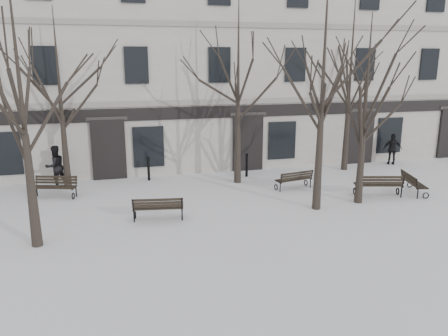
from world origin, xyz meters
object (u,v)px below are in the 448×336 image
object	(u,v)px
bench_1	(158,207)
bench_3	(55,186)
tree_1	(19,75)
tree_3	(367,88)
bench_2	(379,184)
tree_2	(324,61)
bench_4	(294,179)
bench_5	(413,182)

from	to	relation	value
bench_1	bench_3	world-z (taller)	bench_1
tree_1	bench_1	size ratio (longest dim) A/B	4.47
tree_3	bench_2	xyz separation A→B (m)	(1.23, 0.47, -4.07)
tree_1	tree_2	bearing A→B (deg)	5.87
tree_2	bench_4	world-z (taller)	tree_2
tree_1	bench_2	xyz separation A→B (m)	(13.26, 1.79, -4.71)
bench_1	tree_1	bearing A→B (deg)	26.73
bench_2	bench_3	bearing A→B (deg)	0.60
tree_2	bench_3	distance (m)	11.99
tree_3	bench_2	distance (m)	4.28
tree_2	bench_5	world-z (taller)	tree_2
bench_2	tree_2	bearing A→B (deg)	27.72
tree_2	tree_3	size ratio (longest dim) A/B	1.22
bench_1	bench_4	world-z (taller)	bench_1
bench_1	tree_3	bearing A→B (deg)	-171.11
bench_3	bench_5	bearing A→B (deg)	4.54
tree_3	bench_5	bearing A→B (deg)	10.85
bench_3	bench_2	bearing A→B (deg)	2.58
tree_3	bench_1	world-z (taller)	tree_3
tree_3	bench_5	size ratio (longest dim) A/B	4.05
bench_1	bench_2	size ratio (longest dim) A/B	0.91
tree_2	bench_5	xyz separation A→B (m)	(4.99, 0.86, -5.16)
tree_1	bench_5	xyz separation A→B (m)	(15.02, 1.89, -4.78)
bench_2	bench_4	world-z (taller)	bench_2
tree_1	bench_4	world-z (taller)	tree_1
tree_1	tree_3	distance (m)	12.12
tree_1	tree_2	xyz separation A→B (m)	(10.03, 1.03, 0.38)
bench_4	tree_3	bearing A→B (deg)	115.69
tree_2	bench_3	world-z (taller)	tree_2
tree_1	bench_1	bearing A→B (deg)	18.11
bench_5	bench_2	bearing A→B (deg)	108.29
bench_1	bench_3	distance (m)	5.47
bench_4	bench_3	bearing A→B (deg)	-18.82
bench_1	bench_4	distance (m)	6.78
bench_3	bench_1	bearing A→B (deg)	-27.57
tree_1	tree_2	distance (m)	10.09
bench_2	bench_4	bearing A→B (deg)	-17.86
bench_1	bench_2	bearing A→B (deg)	-168.28
tree_1	bench_3	xyz separation A→B (m)	(-0.01, 5.09, -4.76)
bench_1	bench_5	xyz separation A→B (m)	(11.10, 0.61, -0.02)
tree_3	bench_2	size ratio (longest dim) A/B	3.57
bench_5	bench_3	bearing A→B (deg)	92.85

